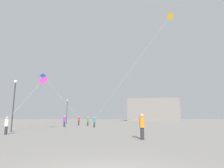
% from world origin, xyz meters
% --- Properties ---
extents(person_in_red, '(0.39, 0.39, 1.79)m').
position_xyz_m(person_in_red, '(-6.38, 30.45, 0.98)').
color(person_in_red, '#2D2D33').
rests_on(person_in_red, ground_plane).
extents(person_in_purple, '(0.40, 0.40, 1.83)m').
position_xyz_m(person_in_purple, '(-7.75, 25.45, 1.00)').
color(person_in_purple, '#2D2D33').
rests_on(person_in_purple, ground_plane).
extents(person_in_orange, '(0.40, 0.40, 1.82)m').
position_xyz_m(person_in_orange, '(2.32, 8.59, 1.00)').
color(person_in_orange, '#2D2D33').
rests_on(person_in_orange, ground_plane).
extents(person_in_teal, '(0.35, 0.35, 1.61)m').
position_xyz_m(person_in_teal, '(-2.77, 24.18, 0.88)').
color(person_in_teal, '#2D2D33').
rests_on(person_in_teal, ground_plane).
extents(person_in_green, '(0.35, 0.35, 1.63)m').
position_xyz_m(person_in_green, '(-4.46, 29.06, 0.89)').
color(person_in_green, '#2D2D33').
rests_on(person_in_green, ground_plane).
extents(person_in_white, '(0.35, 0.35, 1.63)m').
position_xyz_m(person_in_white, '(-9.58, 12.24, 0.89)').
color(person_in_white, '#2D2D33').
rests_on(person_in_white, ground_plane).
extents(kite_amber_diamond, '(11.73, 5.16, 14.96)m').
position_xyz_m(kite_amber_diamond, '(8.14, 19.65, 15.54)').
color(kite_amber_diamond, yellow).
extents(kite_magenta_diamond, '(1.75, 5.55, 5.30)m').
position_xyz_m(kite_magenta_diamond, '(-8.45, 17.30, 6.08)').
color(kite_magenta_diamond, '#D12899').
extents(kite_cobalt_delta, '(9.57, 4.70, 9.55)m').
position_xyz_m(kite_cobalt_delta, '(-15.08, 34.54, 10.18)').
color(kite_cobalt_delta, blue).
extents(building_left_hall, '(22.57, 14.04, 9.51)m').
position_xyz_m(building_left_hall, '(17.00, 79.23, 4.75)').
color(building_left_hall, gray).
rests_on(building_left_hall, ground_plane).
extents(lamppost_east, '(0.36, 0.36, 5.60)m').
position_xyz_m(lamppost_east, '(-10.67, 38.26, 3.70)').
color(lamppost_east, '#2D2D30').
rests_on(lamppost_east, ground_plane).
extents(lamppost_west, '(0.36, 0.36, 5.70)m').
position_xyz_m(lamppost_west, '(-10.83, 15.41, 3.75)').
color(lamppost_west, '#2D2D30').
rests_on(lamppost_west, ground_plane).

